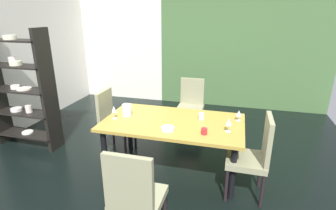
{
  "coord_description": "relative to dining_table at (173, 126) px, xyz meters",
  "views": [
    {
      "loc": [
        0.96,
        -2.88,
        2.03
      ],
      "look_at": [
        0.08,
        0.35,
        0.85
      ],
      "focal_mm": 28.0,
      "sensor_mm": 36.0,
      "label": 1
    }
  ],
  "objects": [
    {
      "name": "ground_plane",
      "position": [
        -0.21,
        -0.14,
        -0.65
      ],
      "size": [
        5.74,
        6.17,
        0.02
      ],
      "primitive_type": "cube",
      "color": "black"
    },
    {
      "name": "back_panel_interior",
      "position": [
        -2.04,
        2.9,
        0.62
      ],
      "size": [
        2.09,
        0.1,
        2.51
      ],
      "primitive_type": "cube",
      "color": "silver",
      "rests_on": "ground_plane"
    },
    {
      "name": "garden_window_panel",
      "position": [
        0.83,
        2.9,
        0.62
      ],
      "size": [
        3.65,
        0.1,
        2.51
      ],
      "primitive_type": "cube",
      "color": "#45693B",
      "rests_on": "ground_plane"
    },
    {
      "name": "dining_table",
      "position": [
        0.0,
        0.0,
        0.0
      ],
      "size": [
        1.78,
        1.01,
        0.72
      ],
      "color": "#B2903A",
      "rests_on": "ground_plane"
    },
    {
      "name": "chair_head_near",
      "position": [
        -0.02,
        -1.3,
        -0.09
      ],
      "size": [
        0.44,
        0.44,
        1.0
      ],
      "color": "gray",
      "rests_on": "ground_plane"
    },
    {
      "name": "chair_left_far",
      "position": [
        -1.0,
        0.28,
        -0.11
      ],
      "size": [
        0.44,
        0.44,
        0.96
      ],
      "rotation": [
        0.0,
        0.0,
        -1.57
      ],
      "color": "gray",
      "rests_on": "ground_plane"
    },
    {
      "name": "chair_right_near",
      "position": [
        1.01,
        -0.28,
        -0.1
      ],
      "size": [
        0.44,
        0.44,
        1.0
      ],
      "rotation": [
        0.0,
        0.0,
        1.57
      ],
      "color": "gray",
      "rests_on": "ground_plane"
    },
    {
      "name": "chair_head_far",
      "position": [
        0.0,
        1.29,
        -0.11
      ],
      "size": [
        0.44,
        0.45,
        0.95
      ],
      "rotation": [
        0.0,
        0.0,
        3.14
      ],
      "color": "gray",
      "rests_on": "ground_plane"
    },
    {
      "name": "display_shelf",
      "position": [
        -2.42,
        0.1,
        0.3
      ],
      "size": [
        1.03,
        0.31,
        1.85
      ],
      "color": "black",
      "rests_on": "ground_plane"
    },
    {
      "name": "wine_glass_front",
      "position": [
        -0.76,
        -0.13,
        0.2
      ],
      "size": [
        0.06,
        0.06,
        0.18
      ],
      "color": "silver",
      "rests_on": "dining_table"
    },
    {
      "name": "wine_glass_rear",
      "position": [
        0.81,
        0.23,
        0.17
      ],
      "size": [
        0.07,
        0.07,
        0.14
      ],
      "color": "silver",
      "rests_on": "dining_table"
    },
    {
      "name": "wine_glass_left",
      "position": [
        0.7,
        -0.14,
        0.2
      ],
      "size": [
        0.07,
        0.07,
        0.17
      ],
      "color": "silver",
      "rests_on": "dining_table"
    },
    {
      "name": "serving_bowl_center",
      "position": [
        0.01,
        -0.29,
        0.1
      ],
      "size": [
        0.16,
        0.16,
        0.04
      ],
      "primitive_type": "cylinder",
      "color": "silver",
      "rests_on": "dining_table"
    },
    {
      "name": "cup_near_shelf",
      "position": [
        0.44,
        -0.29,
        0.11
      ],
      "size": [
        0.07,
        0.07,
        0.07
      ],
      "primitive_type": "cylinder",
      "color": "red",
      "rests_on": "dining_table"
    },
    {
      "name": "cup_near_window",
      "position": [
        0.34,
        0.14,
        0.12
      ],
      "size": [
        0.07,
        0.07,
        0.09
      ],
      "primitive_type": "cylinder",
      "color": "silver",
      "rests_on": "dining_table"
    },
    {
      "name": "pitcher_right",
      "position": [
        -0.65,
        0.02,
        0.16
      ],
      "size": [
        0.14,
        0.12,
        0.16
      ],
      "color": "white",
      "rests_on": "dining_table"
    }
  ]
}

